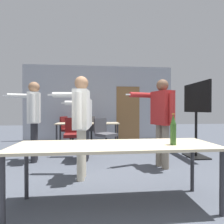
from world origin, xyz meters
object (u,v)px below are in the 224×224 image
person_far_watching (85,119)px  beer_bottle (173,130)px  tv_screen (196,110)px  person_center_tall (162,114)px  person_left_plaid (81,116)px  office_chair_mid_tucked (73,136)px  office_chair_side_rolled (91,131)px  drink_cup (101,121)px  person_right_polo (33,113)px  office_chair_far_left (69,131)px  office_chair_near_pushed (104,135)px

person_far_watching → beer_bottle: 2.39m
tv_screen → person_center_tall: 1.31m
person_left_plaid → office_chair_mid_tucked: person_left_plaid is taller
tv_screen → office_chair_mid_tucked: (-3.06, 0.83, -0.71)m
person_left_plaid → office_chair_side_rolled: person_left_plaid is taller
drink_cup → office_chair_side_rolled: bearing=122.3°
person_right_polo → office_chair_side_rolled: bearing=-43.0°
office_chair_mid_tucked → office_chair_far_left: (-0.31, 1.28, -0.00)m
office_chair_mid_tucked → office_chair_far_left: bearing=-81.8°
person_left_plaid → beer_bottle: size_ratio=4.71×
tv_screen → office_chair_mid_tucked: 3.24m
tv_screen → person_left_plaid: size_ratio=1.06×
person_right_polo → drink_cup: (1.54, 1.49, -0.29)m
person_left_plaid → office_chair_near_pushed: 2.13m
person_left_plaid → office_chair_far_left: (-0.68, 3.18, -0.61)m
person_center_tall → beer_bottle: 1.48m
office_chair_mid_tucked → office_chair_side_rolled: bearing=-116.3°
office_chair_side_rolled → office_chair_mid_tucked: size_ratio=1.01×
person_center_tall → office_chair_mid_tucked: size_ratio=1.90×
person_center_tall → office_chair_near_pushed: size_ratio=1.92×
person_center_tall → drink_cup: bearing=10.5°
office_chair_near_pushed → drink_cup: size_ratio=9.86×
office_chair_side_rolled → office_chair_near_pushed: office_chair_side_rolled is taller
tv_screen → office_chair_side_rolled: bearing=-127.8°
person_right_polo → office_chair_near_pushed: bearing=-73.0°
drink_cup → person_left_plaid: bearing=-99.3°
office_chair_mid_tucked → person_center_tall: bearing=136.8°
drink_cup → office_chair_far_left: bearing=150.6°
tv_screen → person_right_polo: (-3.81, -0.01, -0.07)m
person_center_tall → office_chair_side_rolled: (-1.48, 2.68, -0.62)m
office_chair_mid_tucked → drink_cup: office_chair_mid_tucked is taller
person_far_watching → office_chair_mid_tucked: (-0.37, 0.81, -0.52)m
office_chair_near_pushed → office_chair_far_left: size_ratio=0.99×
tv_screen → drink_cup: tv_screen is taller
office_chair_far_left → office_chair_mid_tucked: bearing=32.6°
person_left_plaid → office_chair_mid_tucked: size_ratio=1.85×
office_chair_side_rolled → office_chair_mid_tucked: bearing=-93.2°
person_center_tall → office_chair_near_pushed: bearing=16.7°
tv_screen → office_chair_near_pushed: 2.47m
person_center_tall → office_chair_mid_tucked: person_center_tall is taller
person_far_watching → office_chair_near_pushed: bearing=-26.5°
tv_screen → person_right_polo: tv_screen is taller
person_right_polo → person_far_watching: 1.13m
office_chair_side_rolled → office_chair_far_left: bearing=-168.8°
person_center_tall → office_chair_far_left: size_ratio=1.91×
office_chair_side_rolled → office_chair_near_pushed: size_ratio=1.02×
tv_screen → beer_bottle: (-1.54, -2.08, -0.23)m
beer_bottle → drink_cup: beer_bottle is taller
tv_screen → person_center_tall: bearing=-59.5°
person_center_tall → office_chair_near_pushed: person_center_tall is taller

